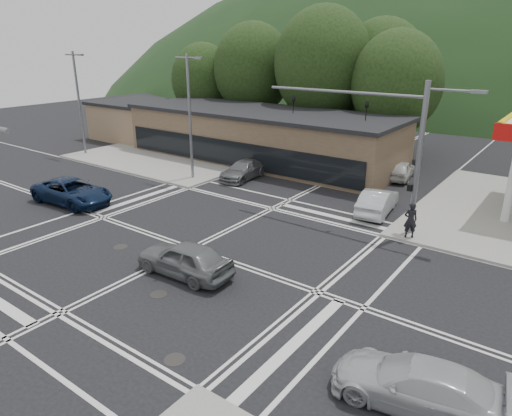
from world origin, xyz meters
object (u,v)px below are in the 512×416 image
Objects in this scene: car_queue_b at (401,170)px; pedestrian at (410,220)px; car_northbound at (243,170)px; car_queue_a at (377,201)px; car_silver_east at (418,384)px; car_grey_center at (185,258)px; car_blue_west at (72,192)px.

pedestrian is (4.32, -10.82, 0.41)m from car_queue_b.
pedestrian is at bearing -20.17° from car_northbound.
car_silver_east is at bearing 108.17° from car_queue_a.
car_queue_b is 2.15× the size of pedestrian.
car_silver_east is 23.67m from car_queue_b.
car_grey_center reaches higher than car_queue_b.
car_grey_center is 0.95× the size of car_silver_east.
car_grey_center is at bearing 74.65° from car_queue_b.
car_queue_a is (-6.93, 14.07, 0.04)m from car_silver_east.
car_northbound is 2.44× the size of pedestrian.
car_queue_a is at bearing 160.22° from car_grey_center.
pedestrian is at bearing 142.54° from car_grey_center.
car_grey_center is at bearing -66.59° from car_northbound.
car_silver_east is 15.69m from car_queue_a.
car_blue_west is 1.16× the size of car_silver_east.
car_northbound is at bearing -139.23° from car_silver_east.
car_blue_west is at bearing -109.50° from car_silver_east.
car_queue_a is at bearing -63.72° from car_blue_west.
car_blue_west is 12.83m from car_grey_center.
car_blue_west reaches higher than car_queue_b.
car_silver_east is 2.55× the size of pedestrian.
car_queue_b is (-1.45, 8.07, -0.05)m from car_queue_a.
pedestrian reaches higher than car_grey_center.
car_northbound is at bearing -30.86° from car_blue_west.
car_grey_center is 12.95m from car_queue_a.
car_queue_a is at bearing -10.34° from car_northbound.
car_queue_a reaches higher than car_northbound.
car_queue_a is 4.00m from pedestrian.
car_queue_b is 11.66m from pedestrian.
car_silver_east is at bearing -104.99° from car_blue_west.
car_northbound is (-9.55, -6.97, -0.02)m from car_queue_b.
car_silver_east is 1.04× the size of car_northbound.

